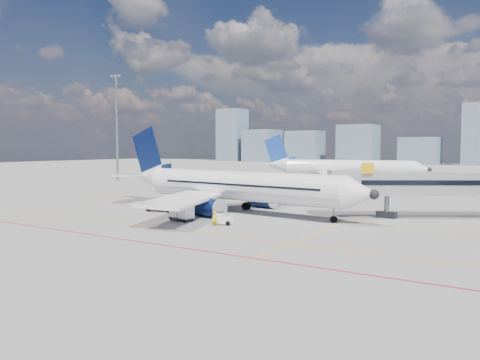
% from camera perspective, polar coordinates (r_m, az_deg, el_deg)
% --- Properties ---
extents(ground, '(420.00, 420.00, 0.00)m').
position_cam_1_polar(ground, '(51.69, -5.05, -4.92)').
color(ground, gray).
rests_on(ground, ground).
extents(apron_markings, '(90.00, 35.12, 0.01)m').
position_cam_1_polar(apron_markings, '(49.04, -8.37, -5.42)').
color(apron_markings, '#FAA90D').
rests_on(apron_markings, ground).
extents(jet_bridge, '(23.55, 15.78, 6.30)m').
position_cam_1_polar(jet_bridge, '(58.24, 24.73, -0.56)').
color(jet_bridge, '#9C9EA5').
rests_on(jet_bridge, ground).
extents(floodlight_mast_nw, '(3.20, 0.61, 25.45)m').
position_cam_1_polar(floodlight_mast_nw, '(117.95, -14.80, 6.58)').
color(floodlight_mast_nw, slate).
rests_on(floodlight_mast_nw, ground).
extents(distant_skyline, '(243.91, 15.93, 30.19)m').
position_cam_1_polar(distant_skyline, '(233.33, 23.55, 4.31)').
color(distant_skyline, slate).
rests_on(distant_skyline, ground).
extents(main_aircraft, '(37.47, 32.60, 11.00)m').
position_cam_1_polar(main_aircraft, '(58.12, -1.20, -0.71)').
color(main_aircraft, white).
rests_on(main_aircraft, ground).
extents(second_aircraft, '(38.02, 33.02, 11.14)m').
position_cam_1_polar(second_aircraft, '(109.52, 12.17, 1.41)').
color(second_aircraft, white).
rests_on(second_aircraft, ground).
extents(baggage_tug, '(2.15, 1.65, 1.34)m').
position_cam_1_polar(baggage_tug, '(48.58, -2.22, -4.71)').
color(baggage_tug, white).
rests_on(baggage_tug, ground).
extents(cargo_dolly, '(3.29, 2.02, 1.68)m').
position_cam_1_polar(cargo_dolly, '(51.51, -7.13, -3.93)').
color(cargo_dolly, black).
rests_on(cargo_dolly, ground).
extents(belt_loader, '(5.37, 2.35, 2.16)m').
position_cam_1_polar(belt_loader, '(59.13, -9.48, -3.28)').
color(belt_loader, black).
rests_on(belt_loader, ground).
extents(ramp_worker, '(0.67, 0.69, 1.60)m').
position_cam_1_polar(ramp_worker, '(47.13, -3.07, -4.79)').
color(ramp_worker, yellow).
rests_on(ramp_worker, ground).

